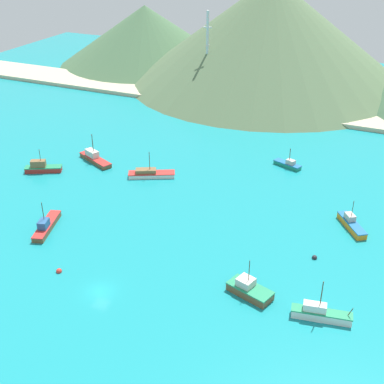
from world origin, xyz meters
TOP-DOWN VIEW (x-y plane):
  - ground at (0.00, 30.00)m, footprint 260.00×280.00m
  - fishing_boat_0 at (-28.54, 41.92)m, footprint 11.05×6.83m
  - fishing_boat_1 at (33.80, 8.10)m, footprint 9.24×3.43m
  - fishing_boat_2 at (15.88, 58.20)m, footprint 7.18×4.17m
  - fishing_boat_3 at (-36.69, 32.10)m, footprint 8.62×5.97m
  - fishing_boat_4 at (22.26, 9.20)m, footprint 8.06×5.32m
  - fishing_boat_5 at (-19.71, 11.77)m, footprint 5.27×10.62m
  - fishing_boat_6 at (-12.00, 40.10)m, footprint 10.83×7.25m
  - fishing_boat_7 at (34.14, 36.28)m, footprint 6.79×8.50m
  - buoy_1 at (29.82, 23.22)m, footprint 0.95×0.95m
  - buoy_2 at (-9.24, 1.62)m, footprint 1.00×1.00m
  - beach_strip at (0.00, 98.29)m, footprint 247.00×16.78m
  - hill_west at (-61.65, 130.37)m, footprint 69.17×69.17m
  - hill_central at (-9.33, 124.88)m, footprint 98.86×98.86m
  - radio_tower at (-22.27, 99.15)m, footprint 2.78×2.23m

SIDE VIEW (x-z plane):
  - ground at x=0.00m, z-range -0.50..0.00m
  - buoy_1 at x=29.82m, z-range -0.31..0.64m
  - buoy_2 at x=-9.24m, z-range -0.32..0.67m
  - beach_strip at x=0.00m, z-range 0.00..1.20m
  - fishing_boat_2 at x=15.88m, z-range -1.73..3.16m
  - fishing_boat_6 at x=-12.00m, z-range -2.37..3.90m
  - fishing_boat_5 at x=-19.71m, z-range -2.28..3.97m
  - fishing_boat_7 at x=34.14m, z-range -2.00..3.73m
  - fishing_boat_0 at x=-28.54m, z-range -2.63..4.50m
  - fishing_boat_4 at x=22.26m, z-range -2.26..4.25m
  - fishing_boat_1 at x=33.80m, z-range -2.47..4.50m
  - fishing_boat_3 at x=-36.69m, z-range -1.81..3.92m
  - hill_west at x=-61.65m, z-range 0.00..22.82m
  - radio_tower at x=-22.27m, z-range 0.28..28.11m
  - hill_central at x=-9.33m, z-range 0.00..35.91m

